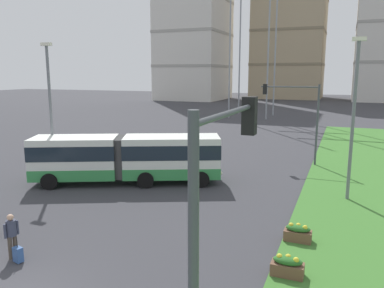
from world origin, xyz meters
name	(u,v)px	position (x,y,z in m)	size (l,w,h in m)	color
articulated_bus	(127,158)	(-3.55, 12.63, 1.65)	(11.72, 7.22, 3.00)	silver
pedestrian_crossing	(12,233)	(-2.21, 2.23, 1.00)	(0.36, 0.57, 1.74)	#4C4238
rolling_suitcase	(18,254)	(-1.76, 2.03, 0.31)	(0.41, 0.32, 0.97)	#335693
flower_planter_1	(287,266)	(7.63, 4.68, 0.43)	(1.10, 0.56, 0.74)	brown
flower_planter_2	(298,233)	(7.63, 7.64, 0.43)	(1.10, 0.56, 0.74)	brown
traffic_light_far_right	(298,109)	(5.80, 22.00, 4.23)	(4.38, 0.28, 6.12)	#474C51
traffic_light_near_right	(217,226)	(7.23, -1.91, 4.35)	(0.28, 3.57, 6.41)	#474C51
streetlight_left	(50,106)	(-8.50, 11.59, 4.85)	(0.70, 0.28, 8.81)	slate
streetlight_median	(354,113)	(9.53, 14.22, 4.82)	(0.70, 0.28, 8.75)	slate
apartment_tower_west	(194,1)	(-30.00, 90.78, 25.83)	(16.55, 19.09, 51.61)	silver
apartment_tower_westcentre	(291,0)	(-7.01, 106.65, 27.42)	(19.31, 17.56, 54.80)	tan
transmission_pylon	(254,8)	(-5.17, 53.84, 17.04)	(9.00, 6.24, 31.23)	gray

